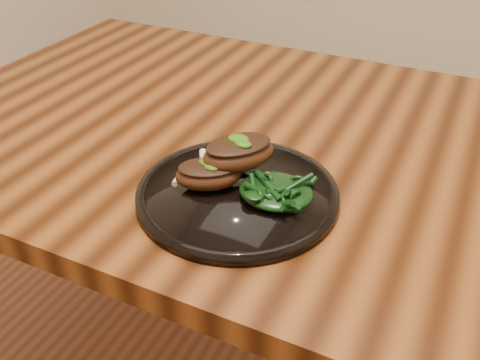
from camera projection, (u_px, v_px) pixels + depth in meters
name	position (u px, v px, depth m)	size (l,w,h in m)	color
desk	(353.00, 195.00, 0.91)	(1.60, 0.80, 0.75)	black
plate	(237.00, 193.00, 0.75)	(0.28, 0.28, 0.02)	black
lamb_chop_front	(208.00, 174.00, 0.74)	(0.11, 0.10, 0.04)	#3C1C0B
lamb_chop_back	(238.00, 152.00, 0.75)	(0.12, 0.13, 0.05)	#3C1C0B
herb_smear	(234.00, 161.00, 0.80)	(0.08, 0.05, 0.00)	#1C4707
greens_heap	(276.00, 187.00, 0.72)	(0.10, 0.10, 0.04)	black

